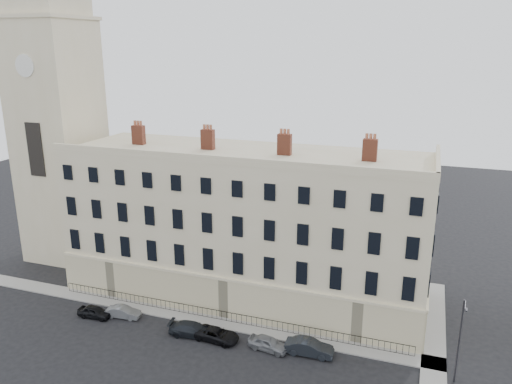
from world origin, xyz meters
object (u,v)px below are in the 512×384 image
car_a (95,312)px  car_d (217,335)px  car_e (268,343)px  car_f (309,348)px  car_b (123,312)px  streetlamp (460,338)px  car_c (192,329)px

car_a → car_d: 12.60m
car_a → car_d: bearing=-91.5°
car_e → car_f: bearing=-74.9°
car_b → streetlamp: bearing=-96.4°
car_c → car_d: bearing=-96.9°
car_a → car_c: size_ratio=0.79×
car_e → streetlamp: bearing=-80.2°
car_a → streetlamp: 32.42m
car_d → streetlamp: (19.63, 0.75, 3.36)m
car_e → car_d: bearing=99.2°
car_d → car_b: bearing=91.0°
car_b → car_a: bearing=102.5°
car_e → car_f: car_f is taller
car_e → streetlamp: (14.90, 0.61, 3.32)m
car_c → streetlamp: (22.02, 0.78, 3.31)m
car_f → streetlamp: 11.89m
streetlamp → car_c: bearing=-174.1°
car_e → car_a: bearing=98.9°
car_c → car_f: 10.60m
car_a → streetlamp: size_ratio=0.47×
car_c → streetlamp: streetlamp is taller
car_b → car_e: size_ratio=0.94×
car_b → car_e: 14.76m
car_c → streetlamp: size_ratio=0.60×
car_d → car_e: car_e is taller
car_b → car_f: 18.21m
car_e → car_c: bearing=98.8°
streetlamp → car_a: bearing=-174.3°
car_b → car_c: size_ratio=0.79×
car_b → car_f: size_ratio=0.82×
car_a → car_c: car_c is taller
car_e → car_f: (3.46, 0.46, 0.07)m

